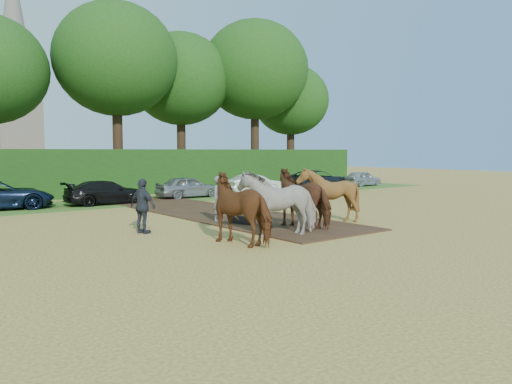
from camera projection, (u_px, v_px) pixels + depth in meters
ground at (288, 236)px, 17.04m from camera, size 120.00×120.00×0.00m
earth_strip at (212, 212)px, 23.45m from camera, size 4.50×17.00×0.05m
grass_verge at (122, 202)px, 28.01m from camera, size 50.00×5.00×0.03m
hedgerow at (92, 173)px, 31.41m from camera, size 46.00×1.60×3.00m
spectator_far at (143, 206)px, 17.44m from camera, size 0.81×1.22×1.93m
plough_team at (290, 200)px, 18.03m from camera, size 7.50×6.07×2.25m
parked_cars at (148, 189)px, 29.00m from camera, size 41.16×3.33×1.49m
treeline at (45, 57)px, 32.25m from camera, size 48.70×10.60×14.21m
church at (15, 63)px, 61.46m from camera, size 5.20×5.20×27.00m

